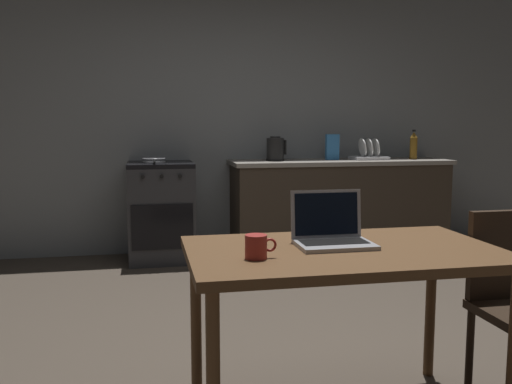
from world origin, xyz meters
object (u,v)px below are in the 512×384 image
stove_oven (161,211)px  bottle (414,145)px  coffee_mug (257,247)px  laptop (332,234)px  frying_pan (154,160)px  cereal_box (332,147)px  dining_table (343,266)px  electric_kettle (275,149)px  dish_rack (369,155)px

stove_oven → bottle: size_ratio=3.11×
bottle → coffee_mug: 3.82m
laptop → coffee_mug: 0.40m
frying_pan → coffee_mug: 3.13m
cereal_box → dining_table: bearing=-108.3°
cereal_box → electric_kettle: bearing=-178.0°
stove_oven → bottle: 2.57m
electric_kettle → dining_table: bearing=-98.0°
stove_oven → dining_table: size_ratio=0.70×
laptop → dish_rack: bearing=58.3°
laptop → coffee_mug: bearing=-160.6°
electric_kettle → cereal_box: size_ratio=0.93×
bottle → frying_pan: 2.56m
laptop → coffee_mug: size_ratio=2.57×
bottle → coffee_mug: size_ratio=2.36×
frying_pan → coffee_mug: (0.33, -3.11, -0.14)m
electric_kettle → dish_rack: 0.96m
dining_table → stove_oven: bearing=102.3°
frying_pan → cereal_box: 1.73m
cereal_box → coffee_mug: bearing=-113.9°
bottle → cereal_box: (-0.83, 0.07, -0.01)m
stove_oven → cereal_box: bearing=0.8°
dining_table → cereal_box: 3.24m
bottle → electric_kettle: bearing=178.0°
dining_table → electric_kettle: bearing=82.0°
bottle → cereal_box: 0.83m
bottle → dish_rack: bearing=173.7°
dish_rack → cereal_box: bearing=177.0°
frying_pan → dish_rack: dish_rack is taller
dining_table → electric_kettle: (0.43, 3.04, 0.35)m
dining_table → laptop: bearing=111.0°
stove_oven → electric_kettle: (1.09, 0.00, 0.57)m
laptop → cereal_box: size_ratio=1.28×
electric_kettle → dish_rack: electric_kettle is taller
stove_oven → cereal_box: 1.77m
electric_kettle → dish_rack: size_ratio=0.69×
cereal_box → dish_rack: 0.38m
electric_kettle → frying_pan: bearing=-178.5°
stove_oven → bottle: bottle is taller
frying_pan → stove_oven: bearing=25.9°
dining_table → frying_pan: size_ratio=3.26×
dining_table → frying_pan: bearing=103.4°
laptop → cereal_box: cereal_box is taller
stove_oven → electric_kettle: bearing=0.1°
dining_table → bottle: size_ratio=4.42×
frying_pan → dish_rack: 2.10m
electric_kettle → bottle: bearing=-2.0°
bottle → dish_rack: size_ratio=0.87×
stove_oven → dining_table: bearing=-77.7°
dining_table → dish_rack: bearing=65.5°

